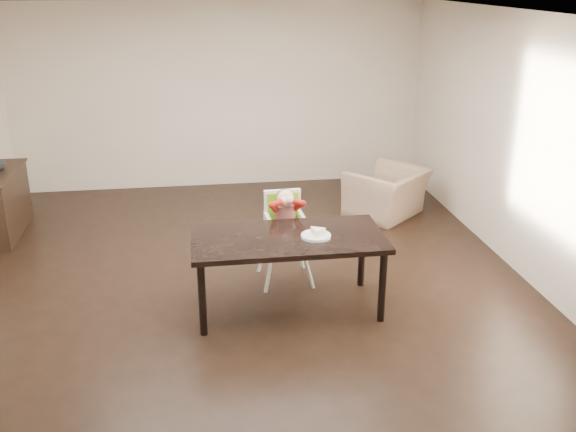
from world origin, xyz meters
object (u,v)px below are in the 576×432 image
dining_table (288,244)px  high_chair (285,216)px  armchair (387,185)px  sideboard (2,203)px

dining_table → high_chair: high_chair is taller
high_chair → armchair: size_ratio=1.04×
dining_table → high_chair: bearing=84.7°
armchair → dining_table: bearing=12.5°
high_chair → sideboard: (-3.26, 1.77, -0.31)m
sideboard → high_chair: bearing=-28.5°
high_chair → sideboard: 3.72m
dining_table → sideboard: sideboard is taller
high_chair → armchair: 2.36m
dining_table → armchair: bearing=54.3°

